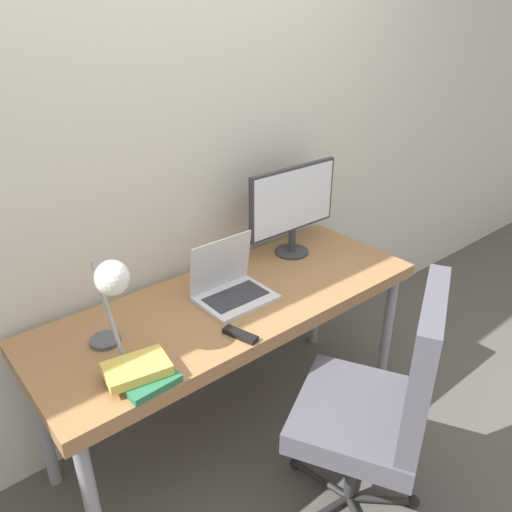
# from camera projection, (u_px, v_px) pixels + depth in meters

# --- Properties ---
(ground_plane) EXTENTS (12.00, 12.00, 0.00)m
(ground_plane) POSITION_uv_depth(u_px,v_px,m) (279.00, 467.00, 2.21)
(ground_plane) COLOR #514C47
(wall_back) EXTENTS (8.00, 0.05, 2.60)m
(wall_back) POSITION_uv_depth(u_px,v_px,m) (176.00, 147.00, 2.10)
(wall_back) COLOR beige
(wall_back) RESTS_ON ground_plane
(desk) EXTENTS (1.69, 0.62, 0.73)m
(desk) POSITION_uv_depth(u_px,v_px,m) (234.00, 311.00, 2.13)
(desk) COLOR #996B42
(desk) RESTS_ON ground_plane
(laptop) EXTENTS (0.30, 0.24, 0.25)m
(laptop) POSITION_uv_depth(u_px,v_px,m) (232.00, 286.00, 2.09)
(laptop) COLOR silver
(laptop) RESTS_ON desk
(monitor) EXTENTS (0.52, 0.17, 0.44)m
(monitor) POSITION_uv_depth(u_px,v_px,m) (293.00, 204.00, 2.37)
(monitor) COLOR #333338
(monitor) RESTS_ON desk
(desk_lamp) EXTENTS (0.11, 0.26, 0.39)m
(desk_lamp) POSITION_uv_depth(u_px,v_px,m) (111.00, 287.00, 1.61)
(desk_lamp) COLOR #4C4C51
(desk_lamp) RESTS_ON desk
(office_chair) EXTENTS (0.63, 0.62, 1.03)m
(office_chair) POSITION_uv_depth(u_px,v_px,m) (383.00, 400.00, 1.77)
(office_chair) COLOR black
(office_chair) RESTS_ON ground_plane
(book_stack) EXTENTS (0.23, 0.21, 0.06)m
(book_stack) POSITION_uv_depth(u_px,v_px,m) (140.00, 372.00, 1.63)
(book_stack) COLOR #286B47
(book_stack) RESTS_ON desk
(tv_remote) EXTENTS (0.08, 0.15, 0.02)m
(tv_remote) POSITION_uv_depth(u_px,v_px,m) (240.00, 335.00, 1.85)
(tv_remote) COLOR black
(tv_remote) RESTS_ON desk
(game_controller) EXTENTS (0.14, 0.10, 0.04)m
(game_controller) POSITION_uv_depth(u_px,v_px,m) (128.00, 373.00, 1.64)
(game_controller) COLOR black
(game_controller) RESTS_ON desk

